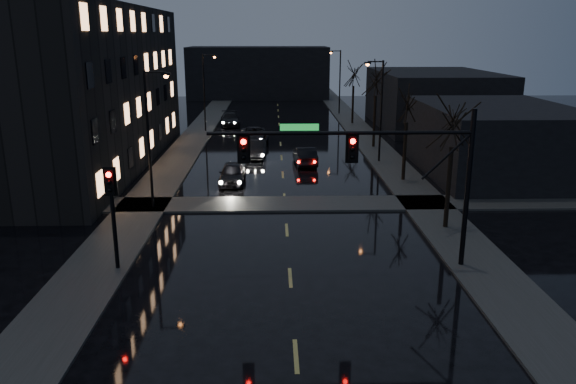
{
  "coord_description": "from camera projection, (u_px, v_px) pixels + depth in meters",
  "views": [
    {
      "loc": [
        -0.68,
        -13.84,
        9.93
      ],
      "look_at": [
        -0.04,
        10.02,
        3.2
      ],
      "focal_mm": 35.0,
      "sensor_mm": 36.0,
      "label": 1
    }
  ],
  "objects": [
    {
      "name": "oncoming_car_c",
      "position": [
        255.0,
        135.0,
        53.3
      ],
      "size": [
        2.83,
        5.3,
        1.42
      ],
      "primitive_type": "imported",
      "rotation": [
        0.0,
        0.0,
        0.1
      ],
      "color": "black",
      "rests_on": "ground"
    },
    {
      "name": "tree_near",
      "position": [
        455.0,
        111.0,
        28.02
      ],
      "size": [
        3.52,
        3.52,
        8.08
      ],
      "color": "black",
      "rests_on": "ground"
    },
    {
      "name": "sidewalk_left",
      "position": [
        185.0,
        150.0,
        49.47
      ],
      "size": [
        3.0,
        140.0,
        0.12
      ],
      "primitive_type": "cube",
      "color": "#2D2D2B",
      "rests_on": "ground"
    },
    {
      "name": "oncoming_car_b",
      "position": [
        256.0,
        149.0,
        46.64
      ],
      "size": [
        1.71,
        4.36,
        1.41
      ],
      "primitive_type": "imported",
      "rotation": [
        0.0,
        0.0,
        -0.05
      ],
      "color": "black",
      "rests_on": "ground"
    },
    {
      "name": "streetlight_l_near",
      "position": [
        152.0,
        128.0,
        31.85
      ],
      "size": [
        1.53,
        0.28,
        8.0
      ],
      "color": "black",
      "rests_on": "ground"
    },
    {
      "name": "lead_car",
      "position": [
        305.0,
        156.0,
        44.06
      ],
      "size": [
        1.85,
        4.44,
        1.43
      ],
      "primitive_type": "imported",
      "rotation": [
        0.0,
        0.0,
        3.22
      ],
      "color": "black",
      "rests_on": "ground"
    },
    {
      "name": "oncoming_car_a",
      "position": [
        232.0,
        173.0,
        38.47
      ],
      "size": [
        1.74,
        4.22,
        1.43
      ],
      "primitive_type": "imported",
      "rotation": [
        0.0,
        0.0,
        -0.01
      ],
      "color": "black",
      "rests_on": "ground"
    },
    {
      "name": "streetlight_r_far",
      "position": [
        338.0,
        76.0,
        70.73
      ],
      "size": [
        1.53,
        0.28,
        8.0
      ],
      "color": "black",
      "rests_on": "ground"
    },
    {
      "name": "tree_far",
      "position": [
        354.0,
        70.0,
        62.7
      ],
      "size": [
        3.43,
        3.43,
        7.88
      ],
      "color": "black",
      "rests_on": "ground"
    },
    {
      "name": "tree_mid_a",
      "position": [
        408.0,
        97.0,
        37.75
      ],
      "size": [
        3.3,
        3.3,
        7.58
      ],
      "color": "black",
      "rests_on": "ground"
    },
    {
      "name": "streetlight_r_mid",
      "position": [
        379.0,
        103.0,
        43.79
      ],
      "size": [
        1.53,
        0.28,
        8.0
      ],
      "color": "black",
      "rests_on": "ground"
    },
    {
      "name": "sidewalk_right",
      "position": [
        376.0,
        149.0,
        49.9
      ],
      "size": [
        3.0,
        140.0,
        0.12
      ],
      "primitive_type": "cube",
      "color": "#2D2D2B",
      "rests_on": "ground"
    },
    {
      "name": "sidewalk_cross",
      "position": [
        285.0,
        204.0,
        33.81
      ],
      "size": [
        40.0,
        3.0,
        0.12
      ],
      "primitive_type": "cube",
      "color": "#2D2D2B",
      "rests_on": "ground"
    },
    {
      "name": "commercial_right_far",
      "position": [
        433.0,
        99.0,
        61.83
      ],
      "size": [
        12.0,
        18.0,
        6.0
      ],
      "primitive_type": "cube",
      "color": "black",
      "rests_on": "ground"
    },
    {
      "name": "oncoming_car_d",
      "position": [
        230.0,
        119.0,
        62.92
      ],
      "size": [
        2.59,
        5.2,
        1.45
      ],
      "primitive_type": "imported",
      "rotation": [
        0.0,
        0.0,
        0.11
      ],
      "color": "black",
      "rests_on": "ground"
    },
    {
      "name": "apartment_block",
      "position": [
        66.0,
        87.0,
        42.84
      ],
      "size": [
        12.0,
        30.0,
        12.0
      ],
      "primitive_type": "cube",
      "color": "black",
      "rests_on": "ground"
    },
    {
      "name": "tree_mid_b",
      "position": [
        376.0,
        73.0,
        49.08
      ],
      "size": [
        3.74,
        3.74,
        8.59
      ],
      "color": "black",
      "rests_on": "ground"
    },
    {
      "name": "far_block",
      "position": [
        258.0,
        72.0,
        89.91
      ],
      "size": [
        22.0,
        10.0,
        8.0
      ],
      "primitive_type": "cube",
      "color": "black",
      "rests_on": "ground"
    },
    {
      "name": "commercial_right_near",
      "position": [
        496.0,
        140.0,
        40.76
      ],
      "size": [
        10.0,
        14.0,
        5.0
      ],
      "primitive_type": "cube",
      "color": "black",
      "rests_on": "ground"
    },
    {
      "name": "streetlight_l_far",
      "position": [
        206.0,
        86.0,
        57.83
      ],
      "size": [
        1.53,
        0.28,
        8.0
      ],
      "color": "black",
      "rests_on": "ground"
    },
    {
      "name": "signal_mast",
      "position": [
        381.0,
        160.0,
        23.46
      ],
      "size": [
        11.11,
        0.41,
        7.0
      ],
      "color": "black",
      "rests_on": "ground"
    },
    {
      "name": "signal_pole_left",
      "position": [
        112.0,
        204.0,
        23.67
      ],
      "size": [
        0.35,
        0.41,
        4.53
      ],
      "color": "black",
      "rests_on": "ground"
    }
  ]
}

